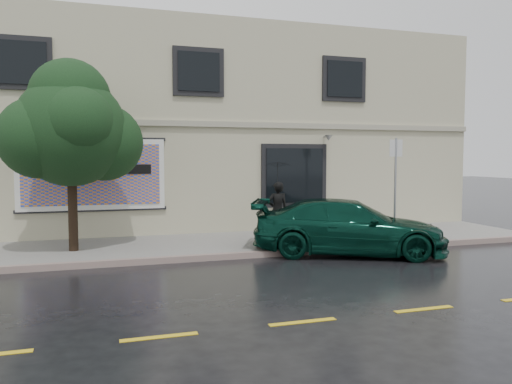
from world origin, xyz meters
name	(u,v)px	position (x,y,z in m)	size (l,w,h in m)	color
ground	(242,273)	(0.00, 0.00, 0.00)	(90.00, 90.00, 0.00)	black
sidewalk	(211,245)	(0.00, 3.25, 0.07)	(20.00, 3.50, 0.15)	gray
curb	(226,256)	(0.00, 1.50, 0.07)	(20.00, 0.18, 0.16)	gray
road_marking	(303,322)	(0.00, -3.50, 0.01)	(19.00, 0.12, 0.01)	gold
building	(180,133)	(0.00, 9.00, 3.50)	(20.00, 8.12, 7.00)	#B5AD91
billboard	(92,174)	(-3.20, 4.92, 2.05)	(4.30, 0.16, 2.20)	white
car	(349,227)	(3.26, 1.20, 0.73)	(2.21, 4.99, 1.45)	#072D22
pedestrian	(278,210)	(2.00, 3.24, 0.99)	(0.62, 0.40, 1.69)	black
umbrella	(278,171)	(2.00, 3.24, 2.16)	(0.86, 0.86, 0.63)	black
street_tree	(71,132)	(-3.66, 3.03, 3.21)	(2.81, 2.81, 4.47)	black
sign_pole	(395,181)	(4.97, 1.70, 1.89)	(0.36, 0.10, 2.95)	gray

